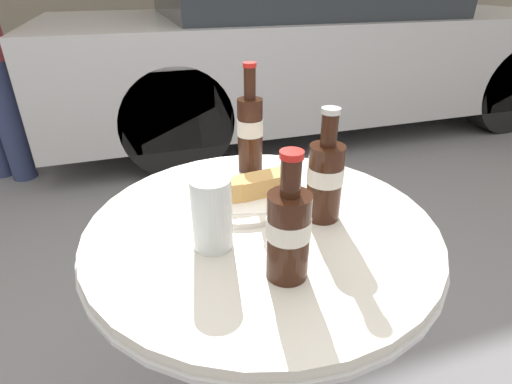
% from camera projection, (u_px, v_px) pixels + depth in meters
% --- Properties ---
extents(bistro_table, '(0.70, 0.70, 0.74)m').
position_uv_depth(bistro_table, '(261.00, 300.00, 0.88)').
color(bistro_table, '#B7B7BC').
rests_on(bistro_table, ground_plane).
extents(cola_bottle_left, '(0.07, 0.07, 0.22)m').
position_uv_depth(cola_bottle_left, '(288.00, 231.00, 0.61)').
color(cola_bottle_left, '#33190F').
rests_on(cola_bottle_left, bistro_table).
extents(cola_bottle_right, '(0.07, 0.07, 0.22)m').
position_uv_depth(cola_bottle_right, '(325.00, 178.00, 0.76)').
color(cola_bottle_right, '#33190F').
rests_on(cola_bottle_right, bistro_table).
extents(cola_bottle_center, '(0.06, 0.06, 0.26)m').
position_uv_depth(cola_bottle_center, '(250.00, 130.00, 0.96)').
color(cola_bottle_center, '#33190F').
rests_on(cola_bottle_center, bistro_table).
extents(drinking_glass, '(0.07, 0.07, 0.13)m').
position_uv_depth(drinking_glass, '(212.00, 217.00, 0.69)').
color(drinking_glass, '#C68923').
rests_on(drinking_glass, bistro_table).
extents(lunch_plate_near, '(0.23, 0.22, 0.06)m').
position_uv_depth(lunch_plate_near, '(246.00, 193.00, 0.85)').
color(lunch_plate_near, silver).
rests_on(lunch_plate_near, bistro_table).
extents(parked_car, '(4.39, 1.80, 1.33)m').
position_uv_depth(parked_car, '(314.00, 46.00, 3.42)').
color(parked_car, '#B7B7BC').
rests_on(parked_car, ground_plane).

